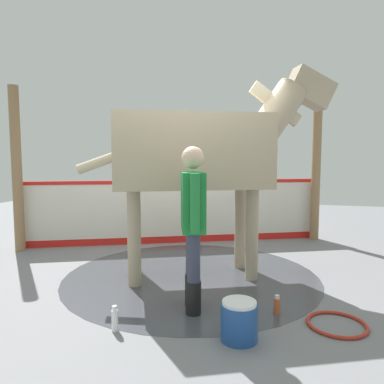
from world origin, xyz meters
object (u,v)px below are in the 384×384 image
object	(u,v)px
horse	(201,152)
bottle_shampoo	(115,319)
bottle_spray	(277,305)
handler	(193,217)
hose_coil	(337,324)
wash_bucket	(239,321)

from	to	relation	value
horse	bottle_shampoo	bearing A→B (deg)	-126.73
bottle_spray	handler	bearing A→B (deg)	-82.54
horse	bottle_spray	xyz separation A→B (m)	(0.94, 0.99, -1.51)
bottle_shampoo	hose_coil	distance (m)	2.00
horse	bottle_shampoo	size ratio (longest dim) A/B	13.34
horse	handler	world-z (taller)	horse
bottle_shampoo	hose_coil	world-z (taller)	bottle_shampoo
wash_bucket	bottle_spray	world-z (taller)	wash_bucket
handler	bottle_spray	xyz separation A→B (m)	(-0.11, 0.82, -0.85)
horse	bottle_shampoo	xyz separation A→B (m)	(1.67, -0.38, -1.49)
handler	bottle_shampoo	distance (m)	1.17
wash_bucket	handler	bearing A→B (deg)	-132.66
horse	bottle_spray	bearing A→B (deg)	-67.45
bottle_shampoo	handler	bearing A→B (deg)	138.55
bottle_shampoo	horse	bearing A→B (deg)	167.29
handler	wash_bucket	xyz separation A→B (m)	(0.49, 0.53, -0.77)
horse	hose_coil	bearing A→B (deg)	-58.74
handler	bottle_spray	size ratio (longest dim) A/B	8.59
horse	wash_bucket	size ratio (longest dim) A/B	9.12
wash_bucket	bottle_shampoo	distance (m)	1.09
horse	handler	size ratio (longest dim) A/B	1.88
handler	bottle_shampoo	size ratio (longest dim) A/B	7.08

